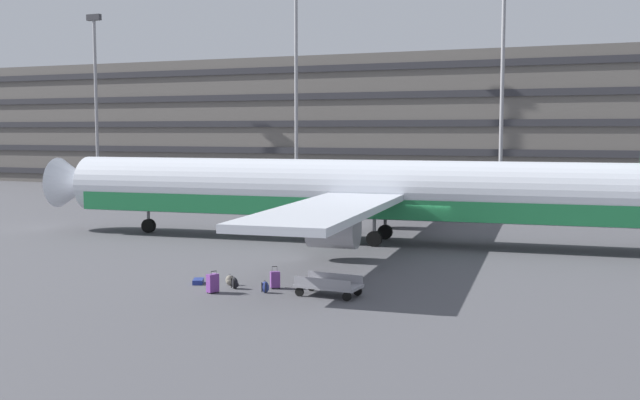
% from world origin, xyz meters
% --- Properties ---
extents(ground_plane, '(600.00, 600.00, 0.00)m').
position_xyz_m(ground_plane, '(0.00, 0.00, 0.00)').
color(ground_plane, '#4C4C51').
extents(terminal_structure, '(166.47, 19.89, 14.80)m').
position_xyz_m(terminal_structure, '(0.00, 44.21, 7.40)').
color(terminal_structure, '#605B56').
rests_on(terminal_structure, ground_plane).
extents(airliner, '(42.59, 34.65, 10.22)m').
position_xyz_m(airliner, '(-4.27, 0.27, 2.98)').
color(airliner, silver).
rests_on(airliner, ground_plane).
extents(light_mast_far_left, '(1.80, 0.50, 19.98)m').
position_xyz_m(light_mast_far_left, '(-47.16, 29.98, 11.65)').
color(light_mast_far_left, gray).
rests_on(light_mast_far_left, ground_plane).
extents(light_mast_left, '(1.80, 0.50, 24.23)m').
position_xyz_m(light_mast_left, '(-21.70, 29.98, 13.84)').
color(light_mast_left, gray).
rests_on(light_mast_left, ground_plane).
extents(light_mast_center_left, '(1.80, 0.50, 26.67)m').
position_xyz_m(light_mast_center_left, '(-0.70, 29.98, 15.09)').
color(light_mast_center_left, gray).
rests_on(light_mast_center_left, ground_plane).
extents(suitcase_scuffed, '(0.43, 0.54, 0.93)m').
position_xyz_m(suitcase_scuffed, '(-5.42, -15.49, 0.42)').
color(suitcase_scuffed, '#72388C').
rests_on(suitcase_scuffed, ground_plane).
extents(suitcase_silver, '(0.69, 0.86, 0.20)m').
position_xyz_m(suitcase_silver, '(-6.96, -14.08, 0.10)').
color(suitcase_silver, navy).
rests_on(suitcase_silver, ground_plane).
extents(suitcase_red, '(0.47, 0.45, 0.94)m').
position_xyz_m(suitcase_red, '(-3.42, -13.73, 0.39)').
color(suitcase_red, '#72388C').
rests_on(suitcase_red, ground_plane).
extents(backpack_teal, '(0.39, 0.30, 0.53)m').
position_xyz_m(backpack_teal, '(-3.42, -14.67, 0.23)').
color(backpack_teal, navy).
rests_on(backpack_teal, ground_plane).
extents(backpack_large, '(0.40, 0.32, 0.48)m').
position_xyz_m(backpack_large, '(-5.53, -13.86, 0.21)').
color(backpack_large, gray).
rests_on(backpack_large, ground_plane).
extents(backpack_black, '(0.44, 0.40, 0.53)m').
position_xyz_m(backpack_black, '(-4.96, -14.42, 0.23)').
color(backpack_black, black).
rests_on(backpack_black, ground_plane).
extents(baggage_cart, '(3.33, 1.45, 0.82)m').
position_xyz_m(baggage_cart, '(-0.80, -14.22, 0.43)').
color(baggage_cart, gray).
rests_on(baggage_cart, ground_plane).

